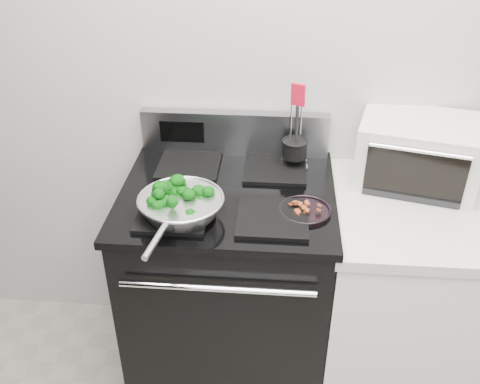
# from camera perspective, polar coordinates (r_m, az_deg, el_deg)

# --- Properties ---
(back_wall) EXTENTS (4.00, 0.02, 2.70)m
(back_wall) POSITION_cam_1_polar(r_m,az_deg,el_deg) (2.10, 7.91, 14.03)
(back_wall) COLOR beige
(back_wall) RESTS_ON ground
(gas_range) EXTENTS (0.79, 0.69, 1.13)m
(gas_range) POSITION_cam_1_polar(r_m,az_deg,el_deg) (2.25, -1.18, -9.91)
(gas_range) COLOR black
(gas_range) RESTS_ON floor
(counter) EXTENTS (0.62, 0.68, 0.92)m
(counter) POSITION_cam_1_polar(r_m,az_deg,el_deg) (2.31, 16.31, -10.99)
(counter) COLOR white
(counter) RESTS_ON floor
(skillet) EXTENTS (0.30, 0.46, 0.06)m
(skillet) POSITION_cam_1_polar(r_m,az_deg,el_deg) (1.81, -6.32, -1.38)
(skillet) COLOR silver
(skillet) RESTS_ON gas_range
(broccoli_pile) EXTENTS (0.23, 0.23, 0.08)m
(broccoli_pile) POSITION_cam_1_polar(r_m,az_deg,el_deg) (1.80, -6.33, -0.87)
(broccoli_pile) COLOR black
(broccoli_pile) RESTS_ON skillet
(bacon_plate) EXTENTS (0.18, 0.18, 0.04)m
(bacon_plate) POSITION_cam_1_polar(r_m,az_deg,el_deg) (1.85, 6.94, -1.69)
(bacon_plate) COLOR black
(bacon_plate) RESTS_ON gas_range
(utensil_holder) EXTENTS (0.11, 0.11, 0.35)m
(utensil_holder) POSITION_cam_1_polar(r_m,az_deg,el_deg) (2.10, 5.82, 4.18)
(utensil_holder) COLOR silver
(utensil_holder) RESTS_ON gas_range
(toaster_oven) EXTENTS (0.50, 0.42, 0.25)m
(toaster_oven) POSITION_cam_1_polar(r_m,az_deg,el_deg) (2.14, 18.40, 4.10)
(toaster_oven) COLOR silver
(toaster_oven) RESTS_ON counter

